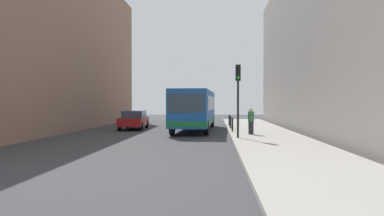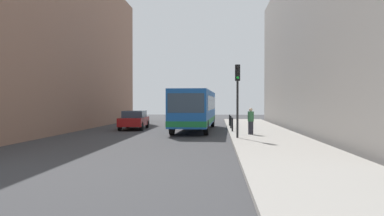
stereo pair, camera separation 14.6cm
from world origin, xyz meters
The scene contains 12 objects.
ground_plane centered at (0.00, 0.00, 0.00)m, with size 80.00×80.00×0.00m, color #38383A.
sidewalk centered at (5.40, 0.00, 0.07)m, with size 4.40×40.00×0.15m, color #9E9991.
building_left centered at (-11.50, 4.00, 6.86)m, with size 7.00×32.00×13.72m, color #936B56.
building_right centered at (11.50, 4.00, 6.54)m, with size 7.00×32.00×13.08m, color gray.
bus centered at (0.73, 4.22, 1.73)m, with size 2.96×11.11×3.00m.
car_beside_bus centered at (-4.21, 4.98, 0.78)m, with size 2.05×4.49×1.48m.
car_behind_bus centered at (0.16, 14.86, 0.78)m, with size 1.87×4.41×1.48m.
traffic_light centered at (3.55, -2.88, 3.01)m, with size 0.28×0.33×4.10m.
bollard_near centered at (3.45, 1.60, 0.62)m, with size 0.11×0.11×0.95m, color black.
bollard_mid centered at (3.45, 4.53, 0.62)m, with size 0.11×0.11×0.95m, color black.
bollard_far centered at (3.45, 7.46, 0.62)m, with size 0.11×0.11×0.95m, color black.
pedestrian_near_signal centered at (4.50, -0.63, 0.97)m, with size 0.38×0.38×1.65m.
Camera 2 is at (2.45, -22.81, 2.12)m, focal length 33.08 mm.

